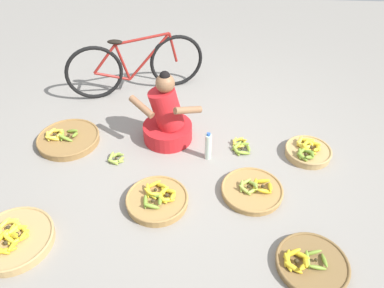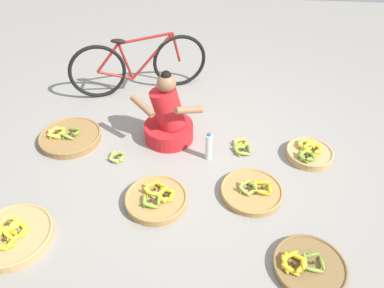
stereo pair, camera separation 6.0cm
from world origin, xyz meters
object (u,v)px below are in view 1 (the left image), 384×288
(banana_basket_near_vendor, at_px, (157,200))
(banana_basket_back_center, at_px, (252,190))
(vendor_woman_front, at_px, (167,119))
(water_bottle, at_px, (208,146))
(loose_bananas_front_left, at_px, (116,158))
(bicycle_leaning, at_px, (136,66))
(banana_basket_mid_left, at_px, (13,239))
(banana_basket_front_right, at_px, (308,151))
(loose_bananas_back_right, at_px, (241,146))
(banana_basket_near_bicycle, at_px, (68,139))
(banana_basket_back_left, at_px, (311,263))

(banana_basket_near_vendor, bearing_deg, banana_basket_back_center, 12.21)
(vendor_woman_front, bearing_deg, water_bottle, -32.48)
(banana_basket_near_vendor, bearing_deg, loose_bananas_front_left, 132.70)
(bicycle_leaning, relative_size, banana_basket_near_vendor, 2.90)
(banana_basket_mid_left, height_order, banana_basket_near_vendor, banana_basket_mid_left)
(banana_basket_front_right, relative_size, water_bottle, 1.49)
(banana_basket_back_center, bearing_deg, banana_basket_mid_left, -160.56)
(banana_basket_back_center, bearing_deg, loose_bananas_back_right, 97.48)
(vendor_woman_front, bearing_deg, banana_basket_back_center, -40.65)
(banana_basket_near_bicycle, height_order, banana_basket_back_left, banana_basket_near_bicycle)
(banana_basket_near_vendor, relative_size, water_bottle, 1.76)
(banana_basket_mid_left, distance_m, banana_basket_back_left, 2.31)
(vendor_woman_front, relative_size, banana_basket_mid_left, 1.29)
(banana_basket_front_right, bearing_deg, banana_basket_near_bicycle, 179.13)
(bicycle_leaning, height_order, banana_basket_near_bicycle, bicycle_leaning)
(banana_basket_front_right, distance_m, loose_bananas_back_right, 0.68)
(banana_basket_back_left, bearing_deg, banana_basket_near_bicycle, 150.12)
(banana_basket_near_bicycle, height_order, water_bottle, water_bottle)
(vendor_woman_front, relative_size, banana_basket_back_left, 1.47)
(banana_basket_front_right, relative_size, loose_bananas_front_left, 2.45)
(banana_basket_back_left, height_order, banana_basket_front_right, banana_basket_front_right)
(banana_basket_near_bicycle, bearing_deg, banana_basket_back_left, -29.88)
(banana_basket_near_bicycle, bearing_deg, banana_basket_front_right, -0.87)
(bicycle_leaning, xyz_separation_m, banana_basket_near_vendor, (0.51, -1.87, -0.31))
(bicycle_leaning, relative_size, banana_basket_mid_left, 2.55)
(bicycle_leaning, bearing_deg, vendor_woman_front, -62.49)
(bicycle_leaning, bearing_deg, loose_bananas_back_right, -39.61)
(vendor_woman_front, relative_size, water_bottle, 2.58)
(vendor_woman_front, xyz_separation_m, loose_bananas_back_right, (0.78, -0.10, -0.23))
(banana_basket_back_center, bearing_deg, vendor_woman_front, 139.35)
(bicycle_leaning, height_order, water_bottle, bicycle_leaning)
(loose_bananas_front_left, xyz_separation_m, water_bottle, (0.92, 0.10, 0.12))
(banana_basket_near_bicycle, xyz_separation_m, banana_basket_near_vendor, (1.07, -0.79, 0.00))
(banana_basket_back_center, bearing_deg, banana_basket_front_right, 43.70)
(loose_bananas_back_right, bearing_deg, water_bottle, -152.36)
(vendor_woman_front, height_order, banana_basket_back_left, vendor_woman_front)
(banana_basket_back_left, relative_size, loose_bananas_front_left, 2.88)
(bicycle_leaning, distance_m, banana_basket_front_right, 2.26)
(banana_basket_back_left, distance_m, water_bottle, 1.44)
(banana_basket_near_vendor, height_order, loose_bananas_back_right, banana_basket_near_vendor)
(loose_bananas_back_right, height_order, water_bottle, water_bottle)
(loose_bananas_back_right, bearing_deg, banana_basket_front_right, -5.69)
(banana_basket_front_right, xyz_separation_m, water_bottle, (-1.01, -0.11, 0.09))
(banana_basket_back_left, bearing_deg, vendor_woman_front, 130.75)
(loose_bananas_front_left, bearing_deg, banana_basket_mid_left, -119.31)
(banana_basket_back_center, xyz_separation_m, banana_basket_front_right, (0.59, 0.57, 0.02))
(banana_basket_near_vendor, distance_m, banana_basket_back_left, 1.35)
(banana_basket_mid_left, height_order, banana_basket_back_center, banana_basket_mid_left)
(banana_basket_near_bicycle, bearing_deg, loose_bananas_front_left, -23.50)
(banana_basket_front_right, distance_m, water_bottle, 1.02)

